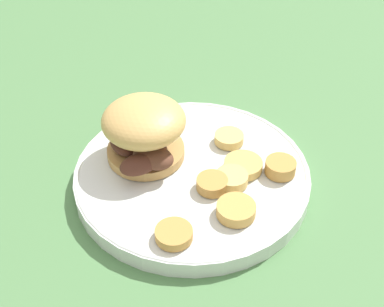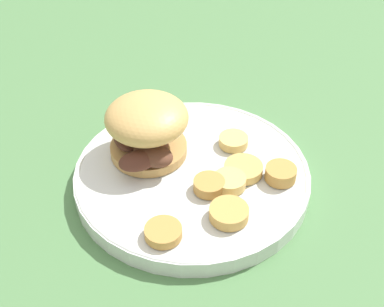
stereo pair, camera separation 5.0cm
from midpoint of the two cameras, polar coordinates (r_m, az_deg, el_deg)
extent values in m
plane|color=#4C7A47|center=(0.66, -2.20, -3.26)|extent=(4.00, 4.00, 0.00)
cylinder|color=silver|center=(0.65, -2.22, -2.58)|extent=(0.28, 0.28, 0.02)
torus|color=silver|center=(0.64, -2.24, -1.98)|extent=(0.28, 0.28, 0.01)
cylinder|color=tan|center=(0.66, -7.11, 0.13)|extent=(0.09, 0.09, 0.01)
ellipsoid|color=#563323|center=(0.63, -6.43, -0.16)|extent=(0.04, 0.04, 0.01)
ellipsoid|color=#563323|center=(0.62, -6.49, -0.50)|extent=(0.05, 0.06, 0.02)
ellipsoid|color=#563323|center=(0.65, -6.79, 1.80)|extent=(0.03, 0.05, 0.02)
ellipsoid|color=brown|center=(0.64, -6.59, 0.94)|extent=(0.05, 0.04, 0.01)
ellipsoid|color=#4C281E|center=(0.62, -7.98, -1.23)|extent=(0.05, 0.06, 0.02)
ellipsoid|color=#4C281E|center=(0.65, -7.33, 1.15)|extent=(0.04, 0.04, 0.02)
ellipsoid|color=#4C281E|center=(0.65, -9.63, 0.95)|extent=(0.05, 0.05, 0.02)
ellipsoid|color=tan|center=(0.63, -7.46, 3.42)|extent=(0.10, 0.10, 0.04)
cylinder|color=#DBB766|center=(0.68, 1.85, 1.57)|extent=(0.04, 0.04, 0.01)
cylinder|color=tan|center=(0.58, 2.25, -6.13)|extent=(0.04, 0.04, 0.01)
cylinder|color=tan|center=(0.64, 3.24, -1.35)|extent=(0.05, 0.05, 0.01)
cylinder|color=#DBB766|center=(0.62, 1.94, -2.78)|extent=(0.04, 0.04, 0.01)
cylinder|color=#BC8942|center=(0.56, -4.80, -8.63)|extent=(0.04, 0.04, 0.01)
cylinder|color=#BC8942|center=(0.61, -0.20, -3.33)|extent=(0.04, 0.04, 0.01)
cylinder|color=#BC8942|center=(0.63, 7.19, -1.53)|extent=(0.04, 0.04, 0.02)
camera|label=1|loc=(0.03, -92.31, -1.98)|focal=50.00mm
camera|label=2|loc=(0.03, 87.69, 1.98)|focal=50.00mm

